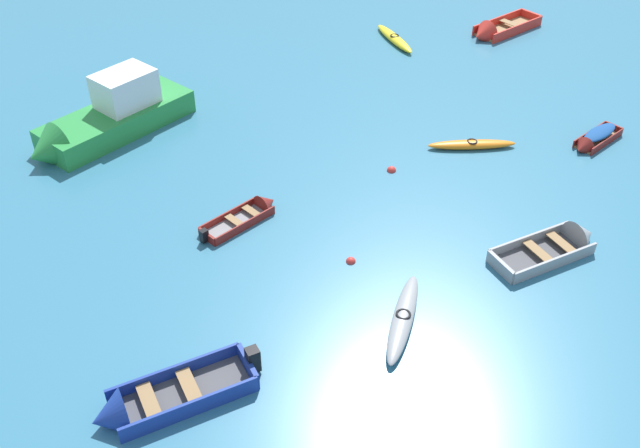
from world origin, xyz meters
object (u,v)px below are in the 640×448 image
object	(u,v)px
rowboat_red_far_back	(493,32)
rowboat_maroon_cluster_outer	(593,140)
kayak_orange_back_row_left	(472,144)
rowboat_grey_back_row_center	(565,243)
kayak_grey_near_right	(403,318)
mooring_buoy_trailing	(391,171)
motor_launch_green_far_right	(106,119)
mooring_buoy_near_foreground	(351,262)
kayak_yellow_near_camera	(394,38)
rowboat_deep_blue_center	(148,404)
rowboat_maroon_midfield_right	(253,212)

from	to	relation	value
rowboat_red_far_back	rowboat_maroon_cluster_outer	bearing A→B (deg)	-94.59
kayak_orange_back_row_left	rowboat_maroon_cluster_outer	bearing A→B (deg)	-11.95
rowboat_maroon_cluster_outer	rowboat_grey_back_row_center	xyz separation A→B (m)	(-4.42, -5.54, -0.05)
kayak_grey_near_right	mooring_buoy_trailing	distance (m)	8.01
kayak_grey_near_right	rowboat_grey_back_row_center	bearing A→B (deg)	16.51
motor_launch_green_far_right	mooring_buoy_near_foreground	xyz separation A→B (m)	(7.34, -10.08, -0.76)
rowboat_grey_back_row_center	kayak_yellow_near_camera	bearing A→B (deg)	89.72
rowboat_deep_blue_center	rowboat_maroon_cluster_outer	bearing A→B (deg)	25.76
kayak_orange_back_row_left	rowboat_deep_blue_center	xyz separation A→B (m)	(-13.31, -9.75, 0.08)
rowboat_maroon_cluster_outer	motor_launch_green_far_right	distance (m)	19.60
kayak_orange_back_row_left	rowboat_deep_blue_center	distance (m)	16.50
mooring_buoy_near_foreground	kayak_grey_near_right	bearing A→B (deg)	-76.85
kayak_grey_near_right	rowboat_deep_blue_center	xyz separation A→B (m)	(-7.38, -1.32, 0.07)
kayak_orange_back_row_left	mooring_buoy_trailing	world-z (taller)	kayak_orange_back_row_left
motor_launch_green_far_right	rowboat_deep_blue_center	xyz separation A→B (m)	(0.66, -14.38, -0.52)
motor_launch_green_far_right	kayak_orange_back_row_left	size ratio (longest dim) A/B	2.00
kayak_grey_near_right	rowboat_red_far_back	xyz separation A→B (m)	(11.60, 18.39, 0.05)
kayak_yellow_near_camera	mooring_buoy_near_foreground	xyz separation A→B (m)	(-7.08, -16.00, -0.17)
rowboat_maroon_cluster_outer	rowboat_grey_back_row_center	bearing A→B (deg)	-128.58
rowboat_maroon_midfield_right	mooring_buoy_near_foreground	bearing A→B (deg)	-51.28
motor_launch_green_far_right	rowboat_red_far_back	size ratio (longest dim) A/B	1.53
rowboat_maroon_cluster_outer	rowboat_grey_back_row_center	size ratio (longest dim) A/B	0.69
kayak_grey_near_right	rowboat_deep_blue_center	size ratio (longest dim) A/B	0.78
mooring_buoy_trailing	rowboat_red_far_back	bearing A→B (deg)	49.09
kayak_grey_near_right	kayak_yellow_near_camera	xyz separation A→B (m)	(6.38, 18.98, -0.00)
mooring_buoy_near_foreground	rowboat_deep_blue_center	bearing A→B (deg)	-147.23
mooring_buoy_near_foreground	kayak_yellow_near_camera	bearing A→B (deg)	66.13
rowboat_maroon_midfield_right	mooring_buoy_trailing	xyz separation A→B (m)	(5.61, 1.45, -0.15)
motor_launch_green_far_right	kayak_orange_back_row_left	bearing A→B (deg)	-18.37
mooring_buoy_trailing	mooring_buoy_near_foreground	bearing A→B (deg)	-122.67
rowboat_maroon_midfield_right	rowboat_deep_blue_center	size ratio (longest dim) A/B	0.66
mooring_buoy_trailing	rowboat_maroon_midfield_right	bearing A→B (deg)	-165.54
rowboat_deep_blue_center	mooring_buoy_trailing	distance (m)	13.22
motor_launch_green_far_right	mooring_buoy_trailing	distance (m)	11.69
kayak_orange_back_row_left	mooring_buoy_near_foreground	world-z (taller)	kayak_orange_back_row_left
kayak_orange_back_row_left	kayak_yellow_near_camera	bearing A→B (deg)	87.56
rowboat_red_far_back	rowboat_deep_blue_center	bearing A→B (deg)	-133.92
rowboat_deep_blue_center	mooring_buoy_trailing	bearing A→B (deg)	42.86
kayak_grey_near_right	mooring_buoy_near_foreground	world-z (taller)	kayak_grey_near_right
kayak_yellow_near_camera	rowboat_maroon_midfield_right	distance (m)	16.02
motor_launch_green_far_right	kayak_orange_back_row_left	distance (m)	14.73
kayak_yellow_near_camera	mooring_buoy_near_foreground	size ratio (longest dim) A/B	11.92
rowboat_red_far_back	kayak_grey_near_right	bearing A→B (deg)	-122.25
motor_launch_green_far_right	rowboat_maroon_midfield_right	size ratio (longest dim) A/B	2.34
rowboat_red_far_back	rowboat_deep_blue_center	distance (m)	27.37
rowboat_deep_blue_center	kayak_orange_back_row_left	bearing A→B (deg)	36.21
kayak_yellow_near_camera	rowboat_grey_back_row_center	size ratio (longest dim) A/B	0.94
rowboat_grey_back_row_center	mooring_buoy_trailing	world-z (taller)	rowboat_grey_back_row_center
rowboat_maroon_midfield_right	mooring_buoy_trailing	world-z (taller)	rowboat_maroon_midfield_right
rowboat_maroon_cluster_outer	kayak_yellow_near_camera	xyz separation A→B (m)	(-4.34, 11.57, -0.08)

